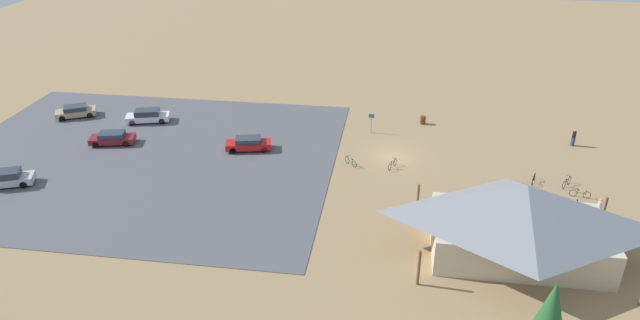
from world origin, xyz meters
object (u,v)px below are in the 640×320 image
Objects in this scene: car_white_inner_stall at (148,116)px; car_tan_end_stall at (76,111)px; bicycle_red_mid_cluster at (392,164)px; bicycle_teal_yard_right at (351,162)px; bicycle_blue_lone_west at (567,182)px; visitor_at_bikes at (574,137)px; lot_sign at (371,120)px; bike_pavilion at (522,217)px; trash_bin at (423,120)px; bicycle_green_yard_front at (580,194)px; visitor_by_pavilion at (600,207)px; car_silver_aisle_side at (5,179)px; bicycle_yellow_trailside at (515,192)px; bicycle_orange_yard_left at (576,206)px; bicycle_black_back_row at (534,179)px; car_maroon_second_row at (112,138)px; car_red_front_row at (248,144)px.

car_white_inner_stall is 8.56m from car_tan_end_stall.
bicycle_teal_yard_right is at bearing 0.38° from bicycle_red_mid_cluster.
visitor_at_bikes is at bearing -106.36° from bicycle_blue_lone_west.
bicycle_red_mid_cluster is (-2.50, 7.71, -1.05)m from lot_sign.
bike_pavilion reaches higher than trash_bin.
car_tan_end_stall reaches higher than bicycle_blue_lone_west.
lot_sign reaches higher than bicycle_green_yard_front.
trash_bin reaches higher than bicycle_teal_yard_right.
visitor_by_pavilion is (-7.31, -6.09, -2.29)m from bike_pavilion.
bicycle_teal_yard_right is at bearing -164.25° from car_silver_aisle_side.
lot_sign is at bearing -41.27° from bicycle_yellow_trailside.
bicycle_orange_yard_left is at bearing -176.35° from car_silver_aisle_side.
bicycle_blue_lone_west is at bearing -68.94° from bicycle_green_yard_front.
car_white_inner_stall reaches higher than bicycle_blue_lone_west.
bicycle_red_mid_cluster is at bearing -4.79° from bicycle_black_back_row.
bicycle_blue_lone_west is 0.87× the size of visitor_by_pavilion.
bicycle_black_back_row is 10.01m from visitor_at_bikes.
car_silver_aisle_side is at bearing -5.19° from bike_pavilion.
visitor_by_pavilion is at bearing 148.47° from bicycle_orange_yard_left.
bike_pavilion reaches higher than car_maroon_second_row.
bicycle_green_yard_front is (-12.96, 14.01, -0.11)m from trash_bin.
car_silver_aisle_side is 15.71m from car_tan_end_stall.
trash_bin is at bearing -149.95° from lot_sign.
visitor_at_bikes is at bearing -179.77° from car_tan_end_stall.
bicycle_red_mid_cluster is 0.35× the size of car_tan_end_stall.
bicycle_blue_lone_west reaches higher than bicycle_black_back_row.
car_silver_aisle_side is 2.80× the size of visitor_at_bikes.
visitor_by_pavilion reaches higher than car_silver_aisle_side.
car_white_inner_stall is 0.99× the size of car_silver_aisle_side.
bicycle_blue_lone_west is 5.01m from visitor_by_pavilion.
car_tan_end_stall is at bearing -9.76° from bicycle_black_back_row.
bike_pavilion reaches higher than bicycle_orange_yard_left.
visitor_by_pavilion is (-49.99, -2.21, 0.12)m from car_silver_aisle_side.
bicycle_black_back_row is at bearing 175.21° from bicycle_red_mid_cluster.
bicycle_blue_lone_west reaches higher than bicycle_red_mid_cluster.
bike_pavilion is 8.94× the size of bicycle_red_mid_cluster.
car_tan_end_stall is at bearing -11.49° from bicycle_red_mid_cluster.
car_white_inner_stall is at bearing 0.56° from visitor_at_bikes.
bike_pavilion is 21.56m from visitor_at_bikes.
bicycle_yellow_trailside reaches higher than bicycle_orange_yard_left.
car_silver_aisle_side reaches higher than car_tan_end_stall.
car_tan_end_stall is (51.41, -10.35, 0.36)m from bicycle_green_yard_front.
car_white_inner_stall is 6.01m from car_maroon_second_row.
car_red_front_row is (24.71, -5.45, 0.32)m from bicycle_yellow_trailside.
trash_bin is 30.14m from car_white_inner_stall.
car_silver_aisle_side is at bearing 97.52° from car_tan_end_stall.
bicycle_orange_yard_left is 16.00m from bicycle_red_mid_cluster.
lot_sign reaches higher than car_white_inner_stall.
lot_sign reaches higher than trash_bin.
trash_bin reaches higher than bicycle_black_back_row.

